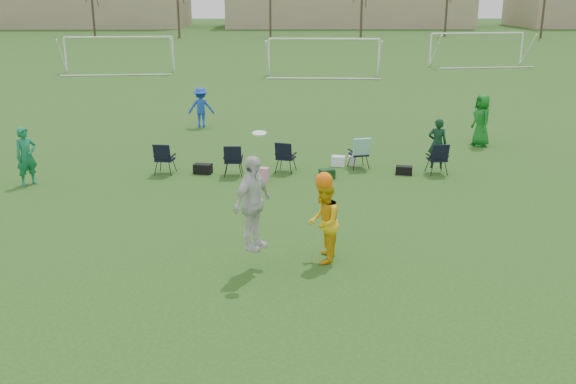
{
  "coord_description": "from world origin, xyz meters",
  "views": [
    {
      "loc": [
        1.0,
        -11.3,
        5.33
      ],
      "look_at": [
        1.19,
        1.77,
        1.25
      ],
      "focal_mm": 40.0,
      "sensor_mm": 36.0,
      "label": 1
    }
  ],
  "objects_px": {
    "fielder_green_far": "(482,120)",
    "goal_right": "(477,40)",
    "goal_left": "(119,44)",
    "goal_mid": "(324,46)",
    "center_contest": "(288,212)",
    "fielder_green_near": "(26,156)",
    "fielder_blue": "(201,107)"
  },
  "relations": [
    {
      "from": "fielder_blue",
      "to": "goal_right",
      "type": "relative_size",
      "value": 0.22
    },
    {
      "from": "goal_left",
      "to": "goal_mid",
      "type": "height_order",
      "value": "same"
    },
    {
      "from": "fielder_blue",
      "to": "goal_mid",
      "type": "distance_m",
      "value": 18.24
    },
    {
      "from": "center_contest",
      "to": "goal_mid",
      "type": "xyz_separation_m",
      "value": [
        2.82,
        31.23,
        0.78
      ]
    },
    {
      "from": "goal_mid",
      "to": "fielder_green_far",
      "type": "bearing_deg",
      "value": -74.26
    },
    {
      "from": "fielder_green_near",
      "to": "goal_right",
      "type": "bearing_deg",
      "value": 9.61
    },
    {
      "from": "goal_right",
      "to": "center_contest",
      "type": "bearing_deg",
      "value": -119.7
    },
    {
      "from": "fielder_blue",
      "to": "goal_right",
      "type": "bearing_deg",
      "value": -129.81
    },
    {
      "from": "center_contest",
      "to": "goal_left",
      "type": "xyz_separation_m",
      "value": [
        -11.18,
        33.23,
        0.78
      ]
    },
    {
      "from": "center_contest",
      "to": "goal_mid",
      "type": "distance_m",
      "value": 31.37
    },
    {
      "from": "fielder_green_near",
      "to": "goal_right",
      "type": "height_order",
      "value": "goal_right"
    },
    {
      "from": "goal_left",
      "to": "fielder_blue",
      "type": "bearing_deg",
      "value": -72.79
    },
    {
      "from": "fielder_blue",
      "to": "goal_left",
      "type": "bearing_deg",
      "value": -69.4
    },
    {
      "from": "fielder_green_far",
      "to": "goal_right",
      "type": "height_order",
      "value": "goal_right"
    },
    {
      "from": "fielder_blue",
      "to": "center_contest",
      "type": "distance_m",
      "value": 14.51
    },
    {
      "from": "center_contest",
      "to": "goal_left",
      "type": "distance_m",
      "value": 35.07
    },
    {
      "from": "goal_mid",
      "to": "fielder_blue",
      "type": "bearing_deg",
      "value": -105.88
    },
    {
      "from": "center_contest",
      "to": "goal_mid",
      "type": "height_order",
      "value": "center_contest"
    },
    {
      "from": "fielder_green_near",
      "to": "goal_right",
      "type": "relative_size",
      "value": 0.23
    },
    {
      "from": "center_contest",
      "to": "goal_right",
      "type": "height_order",
      "value": "center_contest"
    },
    {
      "from": "fielder_green_near",
      "to": "goal_left",
      "type": "relative_size",
      "value": 0.23
    },
    {
      "from": "goal_left",
      "to": "center_contest",
      "type": "bearing_deg",
      "value": -76.41
    },
    {
      "from": "goal_left",
      "to": "goal_mid",
      "type": "distance_m",
      "value": 14.14
    },
    {
      "from": "fielder_green_near",
      "to": "goal_mid",
      "type": "xyz_separation_m",
      "value": [
        10.24,
        25.39,
        1.08
      ]
    },
    {
      "from": "fielder_green_near",
      "to": "fielder_green_far",
      "type": "distance_m",
      "value": 15.28
    },
    {
      "from": "center_contest",
      "to": "goal_left",
      "type": "relative_size",
      "value": 0.38
    },
    {
      "from": "fielder_green_far",
      "to": "goal_mid",
      "type": "bearing_deg",
      "value": -179.66
    },
    {
      "from": "goal_left",
      "to": "goal_right",
      "type": "distance_m",
      "value": 26.31
    },
    {
      "from": "fielder_green_near",
      "to": "goal_left",
      "type": "height_order",
      "value": "goal_left"
    },
    {
      "from": "fielder_green_near",
      "to": "goal_left",
      "type": "distance_m",
      "value": 27.66
    },
    {
      "from": "fielder_green_far",
      "to": "goal_left",
      "type": "bearing_deg",
      "value": -152.48
    },
    {
      "from": "goal_right",
      "to": "goal_left",
      "type": "bearing_deg",
      "value": -179.25
    }
  ]
}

